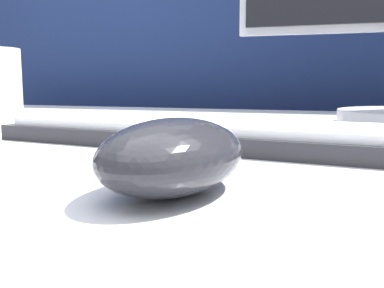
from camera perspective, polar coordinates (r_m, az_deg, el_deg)
partition_panel at (r=1.14m, az=14.63°, el=0.49°), size 5.00×0.03×1.26m
computer_mouse_near at (r=0.26m, az=-2.42°, el=-1.49°), size 0.09×0.12×0.04m
keyboard at (r=0.45m, az=1.35°, el=1.36°), size 0.44×0.17×0.02m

